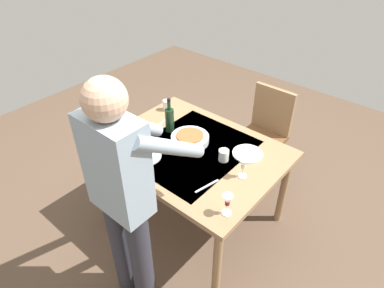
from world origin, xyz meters
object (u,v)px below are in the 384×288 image
serving_bowl_pasta (190,138)px  dinner_plate_near (146,156)px  wine_bottle (170,119)px  dinner_plate_far (248,154)px  side_bowl_salad (118,138)px  chair_near (265,129)px  wine_glass_right (228,201)px  person_server (124,194)px  wine_glass_left (244,165)px  water_cup_near_left (224,155)px  dining_table (192,157)px  water_cup_near_right (167,105)px

serving_bowl_pasta → dinner_plate_near: size_ratio=1.30×
wine_bottle → dinner_plate_far: bearing=-167.6°
serving_bowl_pasta → side_bowl_salad: (0.43, 0.36, 0.00)m
chair_near → wine_glass_right: 1.38m
person_server → serving_bowl_pasta: 0.90m
wine_glass_left → water_cup_near_left: size_ratio=1.71×
wine_glass_left → wine_glass_right: (-0.11, 0.35, 0.00)m
dining_table → wine_bottle: 0.37m
dinner_plate_far → water_cup_near_left: bearing=60.4°
wine_bottle → water_cup_near_left: 0.57m
water_cup_near_left → dinner_plate_far: (-0.10, -0.17, -0.04)m
person_server → wine_bottle: 0.99m
wine_glass_left → water_cup_near_left: wine_glass_left is taller
wine_glass_right → side_bowl_salad: 1.10m
wine_glass_left → wine_glass_right: 0.36m
chair_near → serving_bowl_pasta: chair_near is taller
water_cup_near_left → dinner_plate_far: 0.20m
water_cup_near_right → dinner_plate_near: bearing=120.9°
person_server → serving_bowl_pasta: (0.24, -0.85, -0.19)m
water_cup_near_left → dinner_plate_far: size_ratio=0.38×
water_cup_near_right → dinner_plate_far: water_cup_near_right is taller
wine_bottle → water_cup_near_right: size_ratio=3.13×
dining_table → water_cup_near_right: water_cup_near_right is taller
dinner_plate_near → water_cup_near_right: bearing=-59.1°
wine_glass_left → serving_bowl_pasta: wine_glass_left is taller
person_server → wine_bottle: person_server is taller
water_cup_near_left → side_bowl_salad: (0.77, 0.35, -0.01)m
dining_table → water_cup_near_right: 0.65m
wine_glass_left → dinner_plate_far: 0.28m
chair_near → wine_bottle: (0.45, 0.83, 0.32)m
wine_bottle → dinner_plate_far: 0.69m
chair_near → wine_glass_left: size_ratio=6.03×
dining_table → dinner_plate_near: 0.36m
water_cup_near_left → serving_bowl_pasta: water_cup_near_left is taller
person_server → serving_bowl_pasta: person_server is taller
person_server → water_cup_near_right: (0.72, -1.09, -0.17)m
person_server → water_cup_near_left: person_server is taller
dining_table → side_bowl_salad: 0.60m
side_bowl_salad → wine_glass_left: bearing=-163.6°
water_cup_near_left → water_cup_near_right: size_ratio=0.93×
dining_table → water_cup_near_left: 0.29m
dining_table → dinner_plate_near: bearing=55.5°
chair_near → serving_bowl_pasta: (0.22, 0.84, 0.25)m
dinner_plate_near → dinner_plate_far: bearing=-137.3°
person_server → wine_glass_right: person_server is taller
water_cup_near_right → wine_glass_left: bearing=163.0°
water_cup_near_right → side_bowl_salad: size_ratio=0.53×
wine_bottle → side_bowl_salad: (0.20, 0.38, -0.08)m
wine_glass_left → serving_bowl_pasta: bearing=-7.8°
chair_near → dinner_plate_near: size_ratio=3.96×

